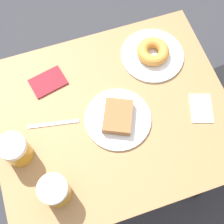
% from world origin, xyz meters
% --- Properties ---
extents(ground_plane, '(8.00, 8.00, 0.00)m').
position_xyz_m(ground_plane, '(0.00, 0.00, 0.00)').
color(ground_plane, '#333338').
extents(table, '(0.70, 0.84, 0.75)m').
position_xyz_m(table, '(0.00, 0.00, 0.67)').
color(table, '#997044').
rests_on(table, ground_plane).
extents(plate_with_cake, '(0.23, 0.23, 0.05)m').
position_xyz_m(plate_with_cake, '(0.03, 0.01, 0.77)').
color(plate_with_cake, silver).
rests_on(plate_with_cake, table).
extents(plate_with_donut, '(0.24, 0.24, 0.05)m').
position_xyz_m(plate_with_donut, '(-0.18, 0.22, 0.77)').
color(plate_with_donut, silver).
rests_on(plate_with_donut, table).
extents(beer_mug_left, '(0.09, 0.09, 0.12)m').
position_xyz_m(beer_mug_left, '(0.21, -0.25, 0.81)').
color(beer_mug_left, '#C68C23').
rests_on(beer_mug_left, table).
extents(beer_mug_center, '(0.09, 0.09, 0.12)m').
position_xyz_m(beer_mug_center, '(0.04, -0.34, 0.81)').
color(beer_mug_center, '#C68C23').
rests_on(beer_mug_center, table).
extents(napkin_folded, '(0.13, 0.11, 0.00)m').
position_xyz_m(napkin_folded, '(0.08, 0.31, 0.76)').
color(napkin_folded, white).
rests_on(napkin_folded, table).
extents(fork, '(0.04, 0.18, 0.00)m').
position_xyz_m(fork, '(-0.03, -0.21, 0.76)').
color(fork, silver).
rests_on(fork, table).
extents(passport_near_edge, '(0.11, 0.14, 0.01)m').
position_xyz_m(passport_near_edge, '(-0.19, -0.18, 0.76)').
color(passport_near_edge, maroon).
rests_on(passport_near_edge, table).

